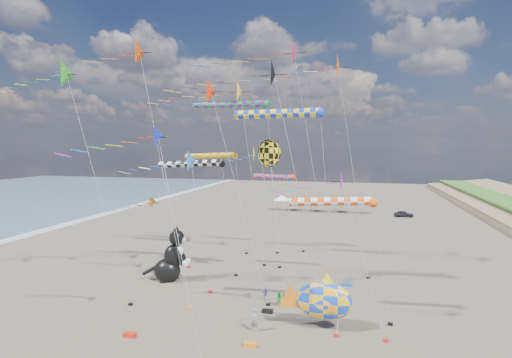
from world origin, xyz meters
The scene contains 31 objects.
ground centered at (0.00, 0.00, 0.00)m, with size 260.00×260.00×0.00m, color brown.
delta_kite_0 centered at (-13.72, 6.52, 19.69)m, with size 10.86×2.55×21.20m.
delta_kite_1 centered at (-3.92, 26.22, 12.30)m, with size 8.92×1.72×13.57m.
delta_kite_2 centered at (-2.60, 9.42, 18.52)m, with size 11.19×2.44×19.99m.
delta_kite_3 centered at (-8.40, 6.92, 21.29)m, with size 12.64×2.32×22.78m.
delta_kite_4 centered at (-12.90, 17.67, 6.98)m, with size 8.51×1.84×8.22m.
delta_kite_5 centered at (7.62, 5.17, 11.00)m, with size 8.84×1.74×12.25m.
delta_kite_6 centered at (1.21, 19.95, 23.40)m, with size 17.38×2.84×25.10m.
delta_kite_7 centered at (-6.88, 11.08, 12.20)m, with size 9.39×2.18×13.59m.
delta_kite_8 centered at (7.61, 18.81, 21.62)m, with size 11.36×2.78×23.24m.
delta_kite_9 centered at (1.93, 10.65, 19.96)m, with size 13.97×2.69×21.57m.
delta_kite_10 centered at (-3.80, -0.97, 14.03)m, with size 9.49×1.63×15.30m.
delta_kite_11 centered at (-4.41, 20.54, 19.62)m, with size 11.71×2.56×21.17m.
windsock_0 centered at (7.79, 7.98, 9.46)m, with size 8.10×0.72×9.87m.
windsock_1 centered at (-8.60, 24.95, 12.52)m, with size 8.41×0.74×12.96m.
windsock_2 centered at (-0.90, 27.70, 9.71)m, with size 6.86×0.71×10.14m.
windsock_3 centered at (-4.33, 20.15, 18.43)m, with size 10.38×0.84×18.92m.
windsock_4 centered at (-7.64, 16.29, 11.88)m, with size 8.90×0.72×12.30m.
windsock_5 centered at (2.60, 12.67, 16.74)m, with size 9.57×0.87×17.23m.
angelfish_kite centered at (1.05, 13.69, 13.05)m, with size 3.74×3.02×14.48m.
cat_inflatable centered at (-9.04, 13.19, 2.83)m, with size 4.19×2.09×5.65m, color black, non-canonical shape.
fish_inflatable centered at (7.10, 6.06, 2.21)m, with size 5.84×2.25×4.43m.
person_adult centered at (2.15, 4.43, 0.87)m, with size 0.63×0.42×1.74m, color gray.
child_green centered at (3.08, 9.54, 0.62)m, with size 0.61×0.47×1.25m, color #1C9021.
child_blue centered at (1.59, 10.58, 0.52)m, with size 0.61×0.25×1.04m, color #1F1DA0.
kite_bag_0 centered at (8.70, 16.06, 0.15)m, with size 0.90×0.44×0.30m, color #1256B5.
kite_bag_1 centered at (2.43, 2.13, 0.15)m, with size 0.90×0.44×0.30m, color orange.
kite_bag_2 centered at (-6.44, 1.38, 0.15)m, with size 0.90×0.44×0.30m, color red.
kite_bag_3 centered at (2.39, 7.89, 0.15)m, with size 0.90×0.44×0.30m, color black.
tent_row centered at (1.50, 60.00, 3.15)m, with size 19.20×4.20×3.80m.
parked_car centered at (18.52, 58.00, 0.61)m, with size 1.44×3.58×1.22m, color #26262D.
Camera 1 is at (9.27, -23.49, 13.88)m, focal length 28.00 mm.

